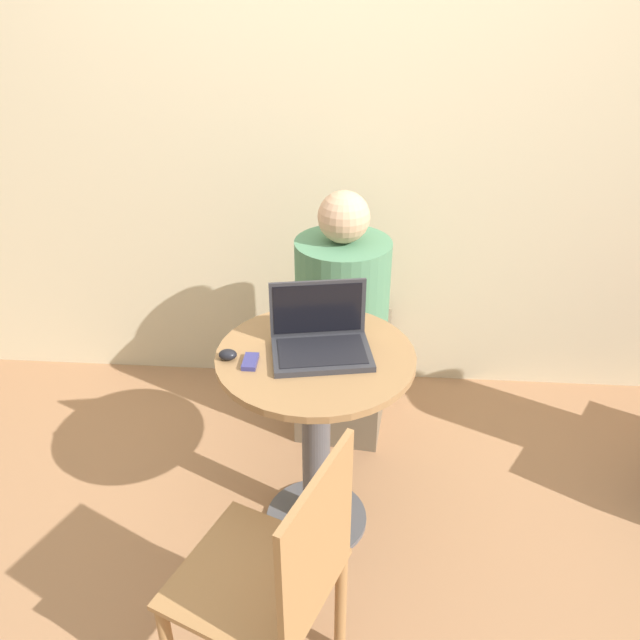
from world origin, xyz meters
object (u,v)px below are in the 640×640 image
object	(u,v)px
chair_empty	(276,584)
person_seated	(344,335)
cell_phone	(250,362)
laptop	(321,339)

from	to	relation	value
chair_empty	person_seated	world-z (taller)	person_seated
person_seated	cell_phone	bearing A→B (deg)	-111.74
chair_empty	person_seated	size ratio (longest dim) A/B	0.79
laptop	chair_empty	world-z (taller)	laptop
chair_empty	cell_phone	bearing A→B (deg)	104.62
laptop	cell_phone	size ratio (longest dim) A/B	4.07
cell_phone	chair_empty	xyz separation A→B (m)	(0.15, -0.58, -0.31)
laptop	cell_phone	xyz separation A→B (m)	(-0.22, -0.09, -0.04)
laptop	person_seated	world-z (taller)	person_seated
cell_phone	person_seated	size ratio (longest dim) A/B	0.08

